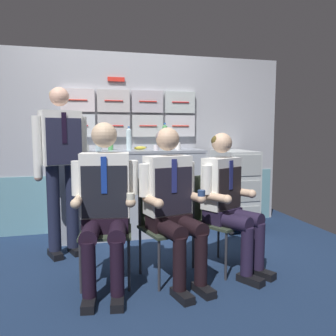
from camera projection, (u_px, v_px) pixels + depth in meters
name	position (u px, v px, depth m)	size (l,w,h in m)	color
ground	(142.00, 272.00, 3.03)	(4.80, 4.80, 0.04)	#192A48
galley_bulkhead	(122.00, 143.00, 4.23)	(4.20, 0.14, 2.15)	#A6A8B2
galley_counter	(132.00, 192.00, 4.04)	(1.66, 0.53, 0.99)	#A1A8B6
service_trolley	(234.00, 187.00, 4.27)	(0.40, 0.65, 0.97)	black
folding_chair_left	(107.00, 218.00, 2.84)	(0.45, 0.46, 0.82)	#2D2D33
crew_member_left	(105.00, 197.00, 2.66)	(0.53, 0.68, 1.29)	black
folding_chair_center	(163.00, 216.00, 2.90)	(0.48, 0.48, 0.82)	#2D2D33
crew_member_center	(173.00, 199.00, 2.75)	(0.52, 0.66, 1.25)	black
folding_chair_right	(214.00, 211.00, 3.09)	(0.54, 0.54, 0.82)	#2D2D33
crew_member_right	(229.00, 197.00, 2.96)	(0.56, 0.65, 1.20)	black
crew_member_standing	(61.00, 158.00, 3.30)	(0.50, 0.35, 1.63)	black
water_bottle_clear	(111.00, 140.00, 4.00)	(0.06, 0.06, 0.24)	#4A9F51
water_bottle_short	(165.00, 137.00, 4.23)	(0.06, 0.06, 0.32)	#4C9954
water_bottle_tall	(129.00, 139.00, 3.90)	(0.06, 0.06, 0.27)	silver
sparkling_bottle_green	(98.00, 140.00, 3.74)	(0.07, 0.07, 0.25)	silver
paper_cup_tan	(156.00, 148.00, 3.96)	(0.06, 0.06, 0.06)	silver
espresso_cup_small	(86.00, 148.00, 3.85)	(0.07, 0.07, 0.07)	white
coffee_cup_white	(178.00, 146.00, 4.09)	(0.07, 0.07, 0.08)	white
snack_banana	(140.00, 148.00, 4.06)	(0.17, 0.10, 0.04)	yellow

